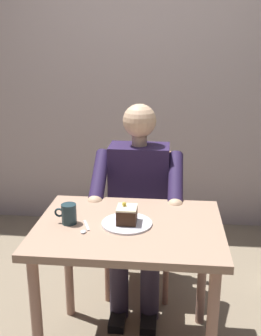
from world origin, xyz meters
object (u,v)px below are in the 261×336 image
at_px(dining_table, 129,245).
at_px(dessert_spoon, 85,229).
at_px(cake_slice, 127,215).
at_px(chair, 140,215).
at_px(coffee_cup, 69,213).
at_px(seated_person, 138,203).

height_order(dining_table, dessert_spoon, dessert_spoon).
xyz_separation_m(cake_slice, dessert_spoon, (0.19, 0.07, -0.05)).
bearing_deg(dining_table, chair, -90.00).
relative_size(chair, coffee_cup, 8.29).
xyz_separation_m(dining_table, cake_slice, (0.01, 0.00, 0.16)).
relative_size(dining_table, coffee_cup, 8.30).
bearing_deg(chair, dessert_spoon, 75.53).
bearing_deg(dessert_spoon, chair, -104.47).
bearing_deg(dessert_spoon, cake_slice, -158.84).
relative_size(cake_slice, coffee_cup, 0.97).
bearing_deg(chair, coffee_cup, 67.86).
xyz_separation_m(seated_person, cake_slice, (0.01, 0.52, 0.15)).
bearing_deg(cake_slice, dining_table, -158.52).
relative_size(dining_table, dessert_spoon, 6.28).
bearing_deg(dining_table, seated_person, -90.00).
bearing_deg(dessert_spoon, coffee_cup, -34.01).
bearing_deg(dining_table, cake_slice, 21.48).
bearing_deg(dessert_spoon, seated_person, -108.41).
distance_m(dining_table, dessert_spoon, 0.24).
bearing_deg(cake_slice, seated_person, -91.10).
distance_m(dining_table, coffee_cup, 0.33).
height_order(chair, seated_person, seated_person).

